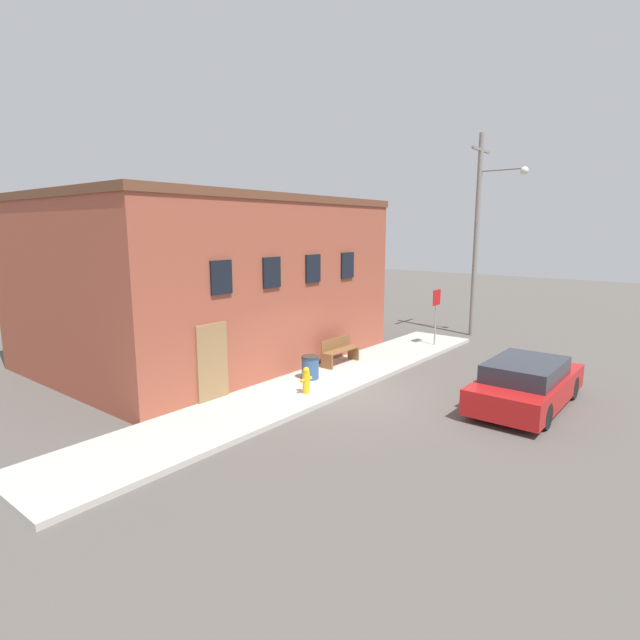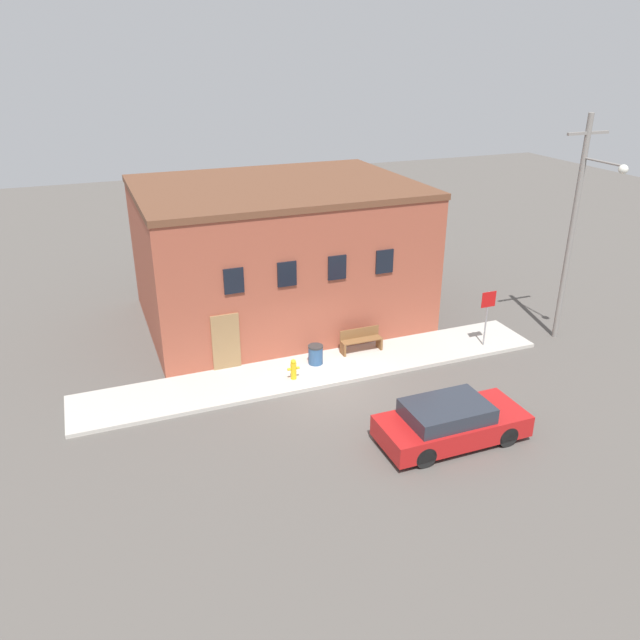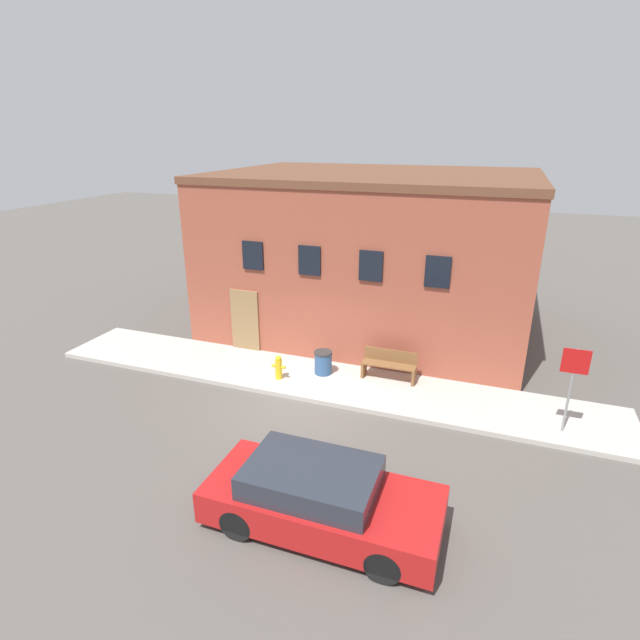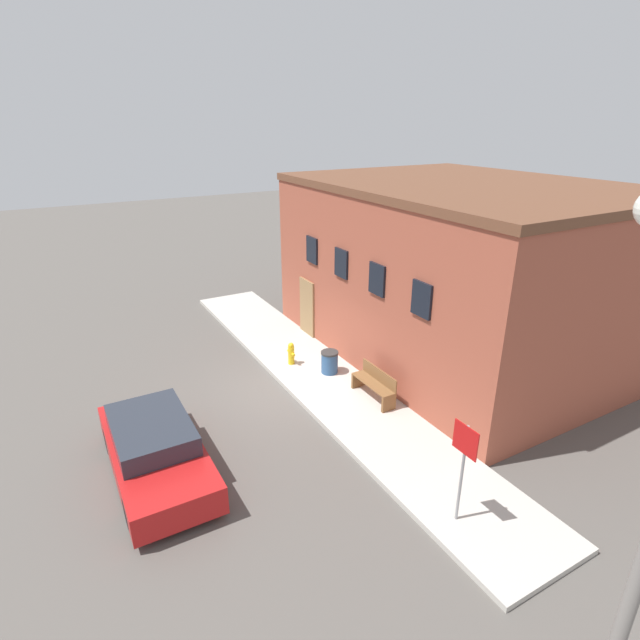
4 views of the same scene
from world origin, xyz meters
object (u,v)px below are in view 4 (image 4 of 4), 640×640
object	(u,v)px
fire_hydrant	(291,353)
stop_sign	(464,456)
bench	(375,384)
parked_car	(155,449)
trash_bin	(330,362)

from	to	relation	value
fire_hydrant	stop_sign	world-z (taller)	stop_sign
fire_hydrant	bench	size ratio (longest dim) A/B	0.47
fire_hydrant	parked_car	distance (m)	5.90
stop_sign	parked_car	xyz separation A→B (m)	(-4.58, -4.85, -1.03)
trash_bin	stop_sign	bearing A→B (deg)	-8.04
stop_sign	bench	size ratio (longest dim) A/B	1.38
stop_sign	trash_bin	size ratio (longest dim) A/B	3.08
bench	parked_car	world-z (taller)	parked_car
fire_hydrant	parked_car	size ratio (longest dim) A/B	0.17
bench	parked_car	size ratio (longest dim) A/B	0.36
stop_sign	bench	xyz separation A→B (m)	(-4.64, 1.27, -1.08)
stop_sign	bench	distance (m)	4.93
bench	parked_car	xyz separation A→B (m)	(0.05, -6.12, 0.05)
bench	fire_hydrant	bearing A→B (deg)	-159.83
fire_hydrant	bench	distance (m)	3.28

